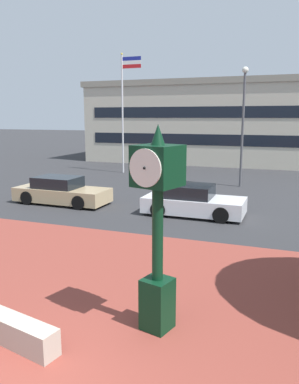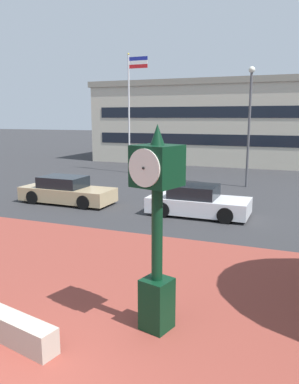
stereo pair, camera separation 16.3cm
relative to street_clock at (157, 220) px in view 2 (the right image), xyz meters
The scene contains 7 objects.
plaza_brick_paving 2.66m from the street_clock, 157.04° to the right, with size 44.00×12.30×0.01m, color brown.
street_clock is the anchor object (origin of this frame).
car_street_mid 9.12m from the street_clock, 99.58° to the left, with size 4.18×1.97×1.28m.
car_street_far 11.96m from the street_clock, 131.89° to the left, with size 4.55×1.90×1.28m.
flagpole_primary 21.50m from the street_clock, 115.61° to the left, with size 1.51×0.14×8.45m.
civic_building 31.56m from the street_clock, 99.02° to the left, with size 21.78×13.14×7.15m.
street_lamp_post 16.47m from the street_clock, 91.68° to the left, with size 0.36×0.36×6.83m.
Camera 2 is at (3.79, -3.68, 4.07)m, focal length 35.83 mm.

